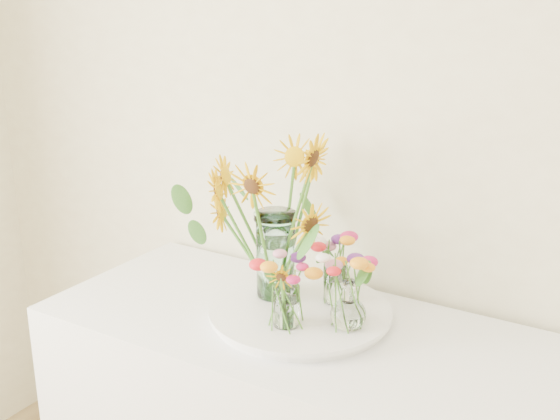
{
  "coord_description": "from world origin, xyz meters",
  "views": [
    {
      "loc": [
        0.3,
        0.51,
        1.73
      ],
      "look_at": [
        -0.6,
        1.99,
        1.18
      ],
      "focal_mm": 45.0,
      "sensor_mm": 36.0,
      "label": 1
    }
  ],
  "objects": [
    {
      "name": "wildflower_posy_c",
      "position": [
        -0.47,
        2.05,
        1.02
      ],
      "size": [
        0.17,
        0.17,
        0.2
      ],
      "primitive_type": null,
      "color": "orange",
      "rests_on": "tray"
    },
    {
      "name": "wildflower_posy_b",
      "position": [
        -0.37,
        1.93,
        1.03
      ],
      "size": [
        0.19,
        0.19,
        0.22
      ],
      "primitive_type": null,
      "color": "orange",
      "rests_on": "tray"
    },
    {
      "name": "mason_jar",
      "position": [
        -0.62,
        2.0,
        1.05
      ],
      "size": [
        0.13,
        0.13,
        0.24
      ],
      "primitive_type": "cylinder",
      "rotation": [
        0.0,
        0.0,
        0.3
      ],
      "color": "#BCF5E6",
      "rests_on": "tray"
    },
    {
      "name": "small_vase_a",
      "position": [
        -0.51,
        1.86,
        0.98
      ],
      "size": [
        0.07,
        0.07,
        0.11
      ],
      "primitive_type": "cylinder",
      "rotation": [
        0.0,
        0.0,
        -0.09
      ],
      "color": "white",
      "rests_on": "tray"
    },
    {
      "name": "tray",
      "position": [
        -0.52,
        1.96,
        0.91
      ],
      "size": [
        0.45,
        0.45,
        0.02
      ],
      "primitive_type": "cylinder",
      "color": "white",
      "rests_on": "counter"
    },
    {
      "name": "sunflower_bouquet",
      "position": [
        -0.62,
        2.0,
        1.16
      ],
      "size": [
        0.83,
        0.83,
        0.47
      ],
      "primitive_type": null,
      "rotation": [
        0.0,
        0.0,
        0.3
      ],
      "color": "#DBA204",
      "rests_on": "tray"
    },
    {
      "name": "small_vase_c",
      "position": [
        -0.47,
        2.05,
        0.98
      ],
      "size": [
        0.07,
        0.07,
        0.11
      ],
      "primitive_type": "cylinder",
      "rotation": [
        0.0,
        0.0,
        -0.12
      ],
      "color": "white",
      "rests_on": "tray"
    },
    {
      "name": "small_vase_b",
      "position": [
        -0.37,
        1.93,
        0.99
      ],
      "size": [
        0.1,
        0.1,
        0.13
      ],
      "primitive_type": null,
      "rotation": [
        0.0,
        0.0,
        0.17
      ],
      "color": "white",
      "rests_on": "tray"
    },
    {
      "name": "wildflower_posy_a",
      "position": [
        -0.51,
        1.86,
        1.03
      ],
      "size": [
        0.2,
        0.2,
        0.2
      ],
      "primitive_type": null,
      "color": "orange",
      "rests_on": "tray"
    }
  ]
}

